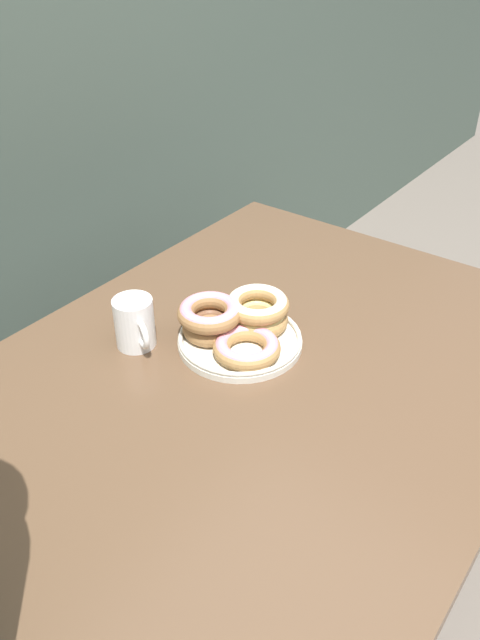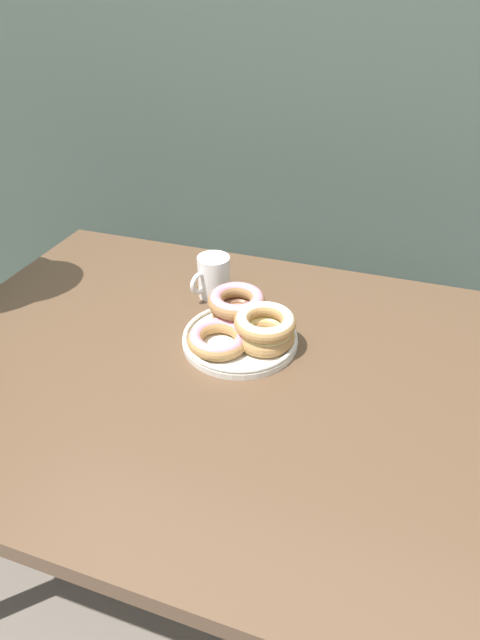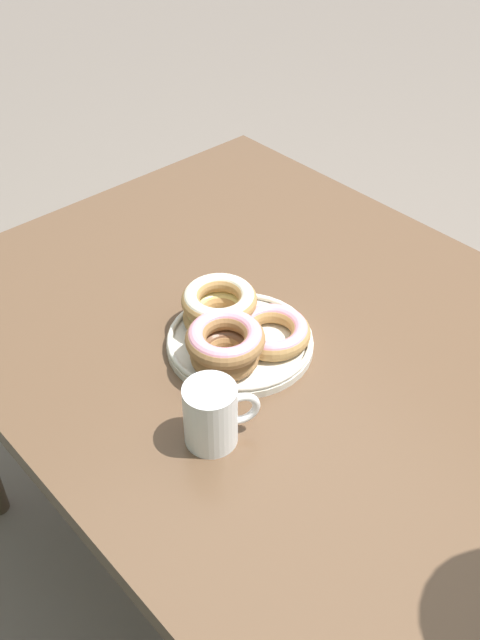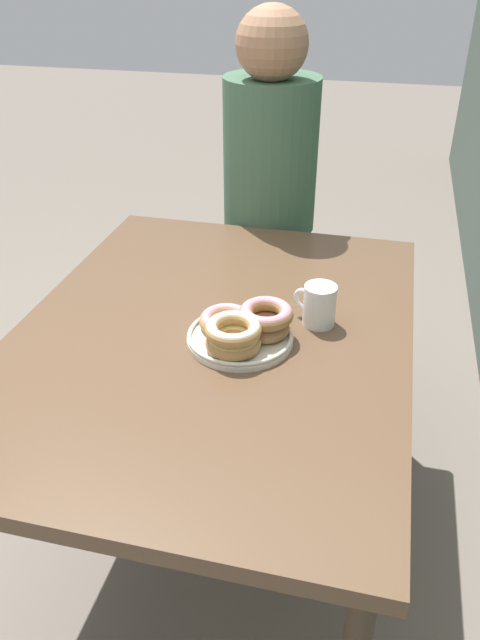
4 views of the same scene
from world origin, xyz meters
The scene contains 4 objects.
ground_plane centered at (0.00, 0.00, 0.00)m, with size 14.00×14.00×0.00m, color #70665B.
dining_table centered at (0.00, 0.26, 0.66)m, with size 1.28×0.96×0.72m.
donut_plate centered at (0.04, 0.35, 0.76)m, with size 0.27×0.28×0.09m.
coffee_mug centered at (-0.09, 0.51, 0.77)m, with size 0.08×0.11×0.11m.
Camera 3 is at (-0.64, 0.95, 1.55)m, focal length 40.00 mm.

